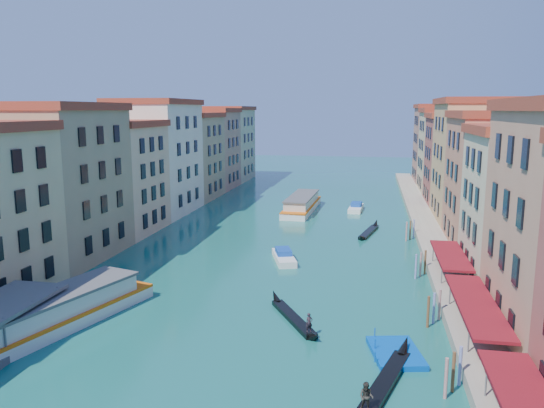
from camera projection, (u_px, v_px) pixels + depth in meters
The scene contains 13 objects.
left_bank_palazzos at pixel (142, 165), 91.94m from camera, with size 12.80×128.40×21.00m.
right_bank_palazzos at pixel (482, 171), 81.99m from camera, with size 12.80×128.40×21.00m.
quay at pixel (426, 227), 85.08m from camera, with size 4.00×140.00×1.00m, color gray.
restaurant_awnings at pixel (477, 306), 43.98m from camera, with size 3.20×44.55×3.12m.
mooring_poles_right at pixel (431, 299), 50.45m from camera, with size 1.44×54.24×3.20m.
vaporetto_near at pixel (53, 313), 46.66m from camera, with size 10.60×21.49×3.12m.
vaporetto_far at pixel (302, 204), 101.42m from camera, with size 5.34×20.28×2.99m.
gondola_fore at pixel (293, 316), 48.60m from camera, with size 6.51×10.42×2.30m.
gondola_right at pixel (384, 382), 36.66m from camera, with size 4.82×12.95×2.64m.
gondola_far at pixel (369, 231), 83.01m from camera, with size 3.53×12.15×1.74m.
motorboat_mid at pixel (284, 256), 67.85m from camera, with size 4.30×7.43×1.47m.
motorboat_far at pixel (356, 208), 101.57m from camera, with size 2.84×7.56×1.54m.
blue_dock at pixel (396, 353), 41.67m from camera, with size 4.70×6.07×0.45m.
Camera 1 is at (13.18, -21.25, 19.08)m, focal length 35.00 mm.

